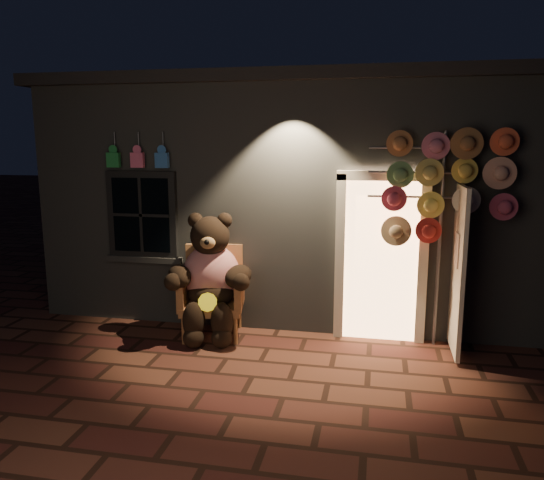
# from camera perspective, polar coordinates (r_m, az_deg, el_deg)

# --- Properties ---
(ground) EXTENTS (60.00, 60.00, 0.00)m
(ground) POSITION_cam_1_polar(r_m,az_deg,el_deg) (6.03, -2.15, -14.48)
(ground) COLOR brown
(ground) RESTS_ON ground
(shop_building) EXTENTS (7.30, 5.95, 3.51)m
(shop_building) POSITION_cam_1_polar(r_m,az_deg,el_deg) (9.42, 3.51, 5.62)
(shop_building) COLOR slate
(shop_building) RESTS_ON ground
(wicker_armchair) EXTENTS (0.92, 0.86, 1.18)m
(wicker_armchair) POSITION_cam_1_polar(r_m,az_deg,el_deg) (7.14, -6.37, -5.45)
(wicker_armchair) COLOR #9D6C3C
(wicker_armchair) RESTS_ON ground
(teddy_bear) EXTENTS (1.18, 1.01, 1.65)m
(teddy_bear) POSITION_cam_1_polar(r_m,az_deg,el_deg) (6.93, -6.65, -3.98)
(teddy_bear) COLOR red
(teddy_bear) RESTS_ON ground
(hat_rack) EXTENTS (1.70, 0.22, 2.70)m
(hat_rack) POSITION_cam_1_polar(r_m,az_deg,el_deg) (6.64, 17.87, 5.86)
(hat_rack) COLOR #59595E
(hat_rack) RESTS_ON ground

